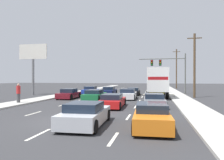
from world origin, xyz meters
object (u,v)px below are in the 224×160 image
Objects in this scene: box_truck at (157,81)px; traffic_signal_mast at (166,65)px; car_silver at (85,115)px; car_gray at (154,100)px; car_black at (133,92)px; car_orange at (152,116)px; car_red at (113,101)px; car_white at (128,94)px; utility_pole_far at (176,68)px; car_blue at (91,90)px; utility_pole_mid at (194,65)px; car_green at (95,95)px; car_navy at (109,91)px; car_maroon at (69,94)px; pedestrian_near_corner at (18,93)px; roadside_billboard at (33,58)px.

traffic_signal_mast is at bearing 78.54° from box_truck.
car_silver is 0.93× the size of car_gray.
car_black is 20.87m from car_orange.
car_red is 7.22m from car_silver.
car_red is at bearing -106.72° from traffic_signal_mast.
car_white is 0.43× the size of utility_pole_far.
traffic_signal_mast is (11.83, 3.21, 4.09)m from car_blue.
car_blue is 15.99m from utility_pole_mid.
car_black is at bearing -141.09° from traffic_signal_mast.
car_blue is 16.54m from car_gray.
car_white is at bearing 117.63° from car_gray.
car_gray is (6.84, -4.46, -0.02)m from car_green.
car_green is 1.17× the size of car_black.
utility_pole_mid is at bearing 23.23° from car_green.
car_navy is at bearing 120.90° from car_white.
car_blue is at bearing 159.08° from box_truck.
traffic_signal_mast is (12.10, 11.23, 4.09)m from car_maroon.
pedestrian_near_corner is (-13.05, -0.89, 0.54)m from car_gray.
car_green is at bearing 104.20° from car_silver.
traffic_signal_mast is 22.99m from pedestrian_near_corner.
pedestrian_near_corner is at bearing -145.24° from car_white.
car_red is at bearing -36.76° from roadside_billboard.
car_blue is 12.92m from traffic_signal_mast.
car_blue is 6.97m from car_black.
utility_pole_mid is at bearing -63.88° from traffic_signal_mast.
car_red is 0.98× the size of car_gray.
car_black is 5.00m from box_truck.
car_blue is 0.95× the size of car_gray.
box_truck is at bearing 36.97° from pedestrian_near_corner.
car_green is 0.55× the size of box_truck.
car_navy is at bearing 13.11° from roadside_billboard.
utility_pole_mid reaches higher than car_maroon.
car_gray is 8.27m from car_orange.
pedestrian_near_corner is (-12.95, 7.38, 0.51)m from car_orange.
car_blue is 1.09× the size of car_black.
car_navy is 20.85m from car_silver.
traffic_signal_mast is at bearing 26.63° from car_navy.
roadside_billboard is at bearing -160.76° from traffic_signal_mast.
car_green is at bearing 119.68° from car_red.
car_orange is at bearing -106.15° from utility_pole_mid.
car_gray is 35.28m from utility_pole_far.
car_green is 0.62× the size of roadside_billboard.
car_black is 0.47× the size of box_truck.
traffic_signal_mast reaches higher than car_gray.
car_navy is 21.39m from car_orange.
car_gray is (3.55, 1.32, -0.01)m from car_red.
car_maroon is 0.54× the size of traffic_signal_mast.
car_blue reaches higher than car_green.
utility_pole_far reaches higher than car_blue.
car_maroon is 16.48m from utility_pole_mid.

